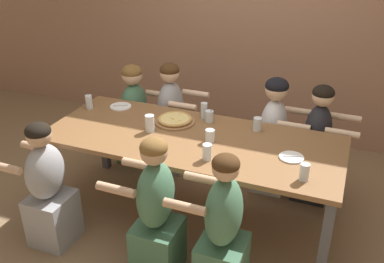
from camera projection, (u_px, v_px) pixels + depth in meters
name	position (u px, v px, depth m)	size (l,w,h in m)	color
ground_plane	(192.00, 215.00, 3.85)	(18.00, 18.00, 0.00)	#896B4C
dining_table	(192.00, 145.00, 3.53)	(2.43, 0.99, 0.79)	brown
pizza_board_main	(175.00, 120.00, 3.73)	(0.35, 0.35, 0.05)	#996B42
empty_plate_a	(291.00, 157.00, 3.18)	(0.19, 0.19, 0.02)	white
empty_plate_b	(121.00, 106.00, 4.04)	(0.20, 0.20, 0.02)	white
cocktail_glass_blue	(209.00, 117.00, 3.74)	(0.07, 0.07, 0.13)	silver
drinking_glass_a	(207.00, 153.00, 3.15)	(0.07, 0.07, 0.12)	silver
drinking_glass_b	(257.00, 125.00, 3.59)	(0.07, 0.07, 0.11)	silver
drinking_glass_c	(89.00, 103.00, 4.00)	(0.06, 0.06, 0.13)	silver
drinking_glass_d	(304.00, 173.00, 2.90)	(0.07, 0.07, 0.13)	silver
drinking_glass_e	(210.00, 136.00, 3.40)	(0.07, 0.07, 0.10)	silver
drinking_glass_f	(150.00, 123.00, 3.56)	(0.08, 0.08, 0.15)	silver
drinking_glass_g	(204.00, 112.00, 3.80)	(0.06, 0.06, 0.14)	silver
diner_near_left	(48.00, 190.00, 3.34)	(0.51, 0.40, 1.07)	#99999E
diner_far_left	(135.00, 117.00, 4.52)	(0.51, 0.40, 1.08)	#477556
diner_far_midleft	(171.00, 122.00, 4.38)	(0.51, 0.40, 1.15)	#99999E
diner_far_midright	(272.00, 139.00, 4.03)	(0.51, 0.40, 1.13)	silver
diner_near_midright	(222.00, 233.00, 2.87)	(0.51, 0.40, 1.10)	#477556
diner_far_right	(316.00, 148.00, 3.90)	(0.51, 0.40, 1.12)	#232328
diner_near_center	(156.00, 215.00, 3.02)	(0.51, 0.40, 1.12)	#477556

